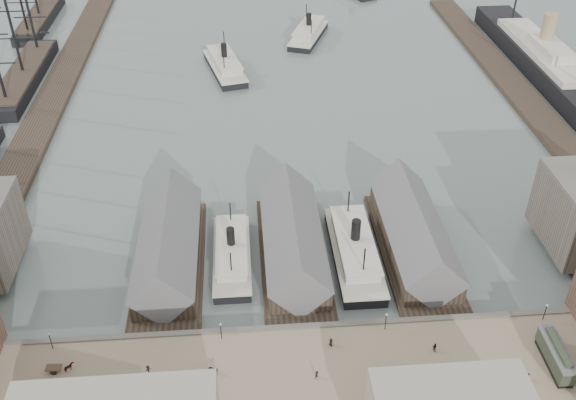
{
  "coord_description": "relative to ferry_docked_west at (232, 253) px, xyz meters",
  "views": [
    {
      "loc": [
        -9.35,
        -88.28,
        89.48
      ],
      "look_at": [
        0.0,
        30.0,
        6.0
      ],
      "focal_mm": 40.0,
      "sensor_mm": 36.0,
      "label": 1
    }
  ],
  "objects": [
    {
      "name": "horse_cart_right",
      "position": [
        28.93,
        -35.6,
        0.63
      ],
      "size": [
        4.82,
        3.03,
        1.59
      ],
      "rotation": [
        0.0,
        0.0,
        1.93
      ],
      "color": "black",
      "rests_on": "quay"
    },
    {
      "name": "tram",
      "position": [
        55.51,
        -34.22,
        1.89
      ],
      "size": [
        3.19,
        11.42,
        4.04
      ],
      "rotation": [
        0.0,
        0.0,
        -0.02
      ],
      "color": "black",
      "rests_on": "quay"
    },
    {
      "name": "ferry_shed_center",
      "position": [
        13.0,
        0.1,
        2.46
      ],
      "size": [
        14.0,
        42.0,
        12.6
      ],
      "color": "#2D231C",
      "rests_on": "ground"
    },
    {
      "name": "pedestrian_2",
      "position": [
        -14.47,
        -30.51,
        0.63
      ],
      "size": [
        1.2,
        1.08,
        1.62
      ],
      "primitive_type": "imported",
      "rotation": [
        0.0,
        0.0,
        3.73
      ],
      "color": "black",
      "rests_on": "quay"
    },
    {
      "name": "horse_cart_center",
      "position": [
        -4.1,
        -31.92,
        0.66
      ],
      "size": [
        5.02,
        2.7,
        1.68
      ],
      "rotation": [
        0.0,
        0.0,
        1.25
      ],
      "color": "black",
      "rests_on": "quay"
    },
    {
      "name": "pedestrian_8",
      "position": [
        57.16,
        -32.28,
        0.72
      ],
      "size": [
        0.63,
        1.12,
        1.8
      ],
      "primitive_type": "imported",
      "rotation": [
        0.0,
        0.0,
        1.76
      ],
      "color": "black",
      "rests_on": "quay"
    },
    {
      "name": "ferry_docked_east",
      "position": [
        26.0,
        -1.31,
        0.36
      ],
      "size": [
        9.11,
        30.36,
        10.84
      ],
      "color": "black",
      "rests_on": "ground"
    },
    {
      "name": "quay",
      "position": [
        13.0,
        -36.78,
        -1.18
      ],
      "size": [
        180.0,
        30.0,
        2.0
      ],
      "primitive_type": "cube",
      "color": "#85735A",
      "rests_on": "ground"
    },
    {
      "name": "ferry_docked_west",
      "position": [
        0.0,
        0.0,
        0.0
      ],
      "size": [
        7.8,
        26.0,
        9.29
      ],
      "color": "black",
      "rests_on": "ground"
    },
    {
      "name": "east_wharf",
      "position": [
        91.0,
        73.22,
        -1.38
      ],
      "size": [
        10.0,
        180.0,
        1.6
      ],
      "primitive_type": "cube",
      "color": "#2D231C",
      "rests_on": "ground"
    },
    {
      "name": "pedestrian_4",
      "position": [
        17.51,
        -26.92,
        0.68
      ],
      "size": [
        0.96,
        0.99,
        1.72
      ],
      "primitive_type": "imported",
      "rotation": [
        0.0,
        0.0,
        2.27
      ],
      "color": "black",
      "rests_on": "quay"
    },
    {
      "name": "ferry_shed_west",
      "position": [
        -13.0,
        0.1,
        2.46
      ],
      "size": [
        14.0,
        42.0,
        12.6
      ],
      "color": "#2D231C",
      "rests_on": "ground"
    },
    {
      "name": "pedestrian_6",
      "position": [
        35.66,
        -29.61,
        0.73
      ],
      "size": [
        1.12,
        1.11,
        1.82
      ],
      "primitive_type": "imported",
      "rotation": [
        0.0,
        0.0,
        2.39
      ],
      "color": "black",
      "rests_on": "quay"
    },
    {
      "name": "sailing_ship_mid",
      "position": [
        -66.91,
        95.22,
        0.68
      ],
      "size": [
        9.71,
        56.11,
        39.92
      ],
      "color": "black",
      "rests_on": "ground"
    },
    {
      "name": "lamp_post_near_e",
      "position": [
        28.0,
        -23.78,
        2.54
      ],
      "size": [
        0.44,
        0.44,
        3.92
      ],
      "color": "black",
      "rests_on": "quay"
    },
    {
      "name": "lamp_post_far_e",
      "position": [
        58.0,
        -23.78,
        2.54
      ],
      "size": [
        0.44,
        0.44,
        3.92
      ],
      "color": "black",
      "rests_on": "quay"
    },
    {
      "name": "horse_cart_left",
      "position": [
        -28.73,
        -28.98,
        0.64
      ],
      "size": [
        4.7,
        1.68,
        1.6
      ],
      "rotation": [
        0.0,
        0.0,
        1.51
      ],
      "color": "black",
      "rests_on": "quay"
    },
    {
      "name": "ground",
      "position": [
        13.0,
        -16.78,
        -2.18
      ],
      "size": [
        900.0,
        900.0,
        0.0
      ],
      "primitive_type": "plane",
      "color": "#556360",
      "rests_on": "ground"
    },
    {
      "name": "pedestrian_11",
      "position": [
        14.25,
        -33.88,
        0.61
      ],
      "size": [
        0.97,
        0.95,
        1.57
      ],
      "primitive_type": "imported",
      "rotation": [
        0.0,
        0.0,
        0.7
      ],
      "color": "black",
      "rests_on": "quay"
    },
    {
      "name": "ocean_steamer",
      "position": [
        105.0,
        91.7,
        2.01
      ],
      "size": [
        13.32,
        97.34,
        19.47
      ],
      "color": "black",
      "rests_on": "ground"
    },
    {
      "name": "lamp_post_near_w",
      "position": [
        -2.0,
        -23.78,
        2.54
      ],
      "size": [
        0.44,
        0.44,
        3.92
      ],
      "color": "black",
      "rests_on": "quay"
    },
    {
      "name": "ferry_open_mid",
      "position": [
        29.71,
        126.71,
        0.27
      ],
      "size": [
        18.41,
        30.4,
        10.42
      ],
      "rotation": [
        0.0,
        0.0,
        -0.36
      ],
      "color": "black",
      "rests_on": "ground"
    },
    {
      "name": "pedestrian_5",
      "position": [
        24.32,
        -35.05,
        0.74
      ],
      "size": [
        0.59,
        0.74,
        1.83
      ],
      "primitive_type": "imported",
      "rotation": [
        0.0,
        0.0,
        1.73
      ],
      "color": "black",
      "rests_on": "quay"
    },
    {
      "name": "west_wharf",
      "position": [
        -55.0,
        83.22,
        -1.38
      ],
      "size": [
        10.0,
        220.0,
        1.6
      ],
      "primitive_type": "cube",
      "color": "#2D231C",
      "rests_on": "ground"
    },
    {
      "name": "ferry_shed_east",
      "position": [
        39.0,
        0.1,
        2.46
      ],
      "size": [
        14.0,
        42.0,
        12.6
      ],
      "color": "#2D231C",
      "rests_on": "ground"
    },
    {
      "name": "sailing_ship_far",
      "position": [
        -75.02,
        151.64,
        0.53
      ],
      "size": [
        9.12,
        50.66,
        37.49
      ],
      "color": "black",
      "rests_on": "ground"
    },
    {
      "name": "lamp_post_far_w",
      "position": [
        -32.0,
        -23.78,
        2.54
      ],
      "size": [
        0.44,
        0.44,
        3.92
      ],
      "color": "black",
      "rests_on": "quay"
    },
    {
      "name": "seawall",
      "position": [
        13.0,
        -21.98,
        -1.03
      ],
      "size": [
        180.0,
        1.2,
        2.3
      ],
      "primitive_type": "cube",
      "color": "#59544C",
      "rests_on": "ground"
    },
    {
      "name": "pedestrian_0",
      "position": [
        -34.92,
        -32.03,
        0.71
      ],
      "size": [
        0.75,
        0.64,
        1.77
      ],
      "primitive_type": "imported",
      "rotation": [
        0.0,
        0.0,
        0.29
      ],
      "color": "black",
      "rests_on": "quay"
    },
    {
      "name": "pedestrian_7",
      "position": [
        49.55,
        -37.24,
        0.67
      ],
      "size": [
        0.76,
        1.17,
        1.69
      ],
      "primitive_type": "imported",
      "rotation": [
        0.0,
        0.0,
        4.59
      ],
      "color": "black",
      "rests_on": "quay"
    },
    {
      "name": "ferry_open_near",
      "position": [
        -1.6,
        98.7,
        0.33
      ],
      "size": [
        15.61,
        31.23,
        10.7
      ],
      "rotation": [
        0.0,
        0.0,
        0.23
      ],
      "color": "black",
      "rests_on": "ground"
    }
  ]
}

